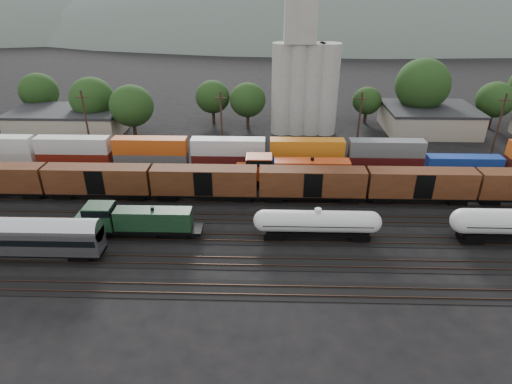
{
  "coord_description": "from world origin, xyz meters",
  "views": [
    {
      "loc": [
        -3.85,
        -50.17,
        29.39
      ],
      "look_at": [
        -5.35,
        2.0,
        3.0
      ],
      "focal_mm": 30.0,
      "sensor_mm": 36.0,
      "label": 1
    }
  ],
  "objects_px": {
    "green_locomotive": "(132,220)",
    "grain_silo": "(304,78)",
    "passenger_coach": "(3,235)",
    "orange_locomotive": "(290,171)",
    "tank_car_a": "(317,223)"
  },
  "relations": [
    {
      "from": "green_locomotive",
      "to": "grain_silo",
      "type": "relative_size",
      "value": 0.54
    },
    {
      "from": "green_locomotive",
      "to": "grain_silo",
      "type": "distance_m",
      "value": 48.26
    },
    {
      "from": "orange_locomotive",
      "to": "grain_silo",
      "type": "distance_m",
      "value": 27.6
    },
    {
      "from": "tank_car_a",
      "to": "grain_silo",
      "type": "bearing_deg",
      "value": 88.68
    },
    {
      "from": "passenger_coach",
      "to": "grain_silo",
      "type": "bearing_deg",
      "value": 51.2
    },
    {
      "from": "green_locomotive",
      "to": "orange_locomotive",
      "type": "height_order",
      "value": "orange_locomotive"
    },
    {
      "from": "passenger_coach",
      "to": "orange_locomotive",
      "type": "relative_size",
      "value": 1.17
    },
    {
      "from": "green_locomotive",
      "to": "orange_locomotive",
      "type": "xyz_separation_m",
      "value": [
        20.27,
        15.0,
        0.33
      ]
    },
    {
      "from": "tank_car_a",
      "to": "passenger_coach",
      "type": "distance_m",
      "value": 36.39
    },
    {
      "from": "green_locomotive",
      "to": "passenger_coach",
      "type": "height_order",
      "value": "passenger_coach"
    },
    {
      "from": "green_locomotive",
      "to": "passenger_coach",
      "type": "distance_m",
      "value": 14.06
    },
    {
      "from": "orange_locomotive",
      "to": "green_locomotive",
      "type": "bearing_deg",
      "value": -143.5
    },
    {
      "from": "tank_car_a",
      "to": "orange_locomotive",
      "type": "xyz_separation_m",
      "value": [
        -2.65,
        15.0,
        0.26
      ]
    },
    {
      "from": "passenger_coach",
      "to": "orange_locomotive",
      "type": "bearing_deg",
      "value": 30.92
    },
    {
      "from": "green_locomotive",
      "to": "tank_car_a",
      "type": "distance_m",
      "value": 22.92
    }
  ]
}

